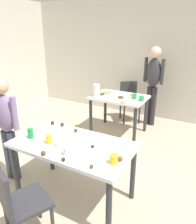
# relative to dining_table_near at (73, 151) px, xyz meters

# --- Properties ---
(ground_plane) EXTENTS (6.40, 6.40, 0.00)m
(ground_plane) POSITION_rel_dining_table_near_xyz_m (0.03, -0.03, -0.66)
(ground_plane) COLOR tan
(wall_back) EXTENTS (6.40, 0.10, 2.60)m
(wall_back) POSITION_rel_dining_table_near_xyz_m (0.03, 3.17, 0.64)
(wall_back) COLOR beige
(wall_back) RESTS_ON ground_plane
(dining_table_near) EXTENTS (1.37, 0.77, 0.75)m
(dining_table_near) POSITION_rel_dining_table_near_xyz_m (0.00, 0.00, 0.00)
(dining_table_near) COLOR silver
(dining_table_near) RESTS_ON ground_plane
(dining_table_far) EXTENTS (1.02, 0.74, 0.75)m
(dining_table_far) POSITION_rel_dining_table_near_xyz_m (-0.28, 1.94, -0.02)
(dining_table_far) COLOR silver
(dining_table_far) RESTS_ON ground_plane
(chair_near_table) EXTENTS (0.53, 0.53, 0.87)m
(chair_near_table) POSITION_rel_dining_table_near_xyz_m (-0.10, -0.75, -0.16)
(chair_near_table) COLOR #2D2D33
(chair_near_table) RESTS_ON ground_plane
(chair_far_table) EXTENTS (0.56, 0.56, 0.87)m
(chair_far_table) POSITION_rel_dining_table_near_xyz_m (-0.34, 2.65, -0.16)
(chair_far_table) COLOR #2D2D33
(chair_far_table) RESTS_ON ground_plane
(person_girl_near) EXTENTS (0.45, 0.21, 1.41)m
(person_girl_near) POSITION_rel_dining_table_near_xyz_m (-0.97, -0.10, 0.18)
(person_girl_near) COLOR #383D4C
(person_girl_near) RESTS_ON ground_plane
(person_adult_far) EXTENTS (0.45, 0.27, 1.64)m
(person_adult_far) POSITION_rel_dining_table_near_xyz_m (0.15, 2.64, 0.34)
(person_adult_far) COLOR #28282D
(person_adult_far) RESTS_ON ground_plane
(mixing_bowl) EXTENTS (0.17, 0.17, 0.07)m
(mixing_bowl) POSITION_rel_dining_table_near_xyz_m (-0.07, -0.09, 0.13)
(mixing_bowl) COLOR white
(mixing_bowl) RESTS_ON dining_table_near
(soda_can) EXTENTS (0.07, 0.07, 0.12)m
(soda_can) POSITION_rel_dining_table_near_xyz_m (-0.51, -0.13, 0.15)
(soda_can) COLOR #198438
(soda_can) RESTS_ON dining_table_near
(fork_near) EXTENTS (0.17, 0.02, 0.01)m
(fork_near) POSITION_rel_dining_table_near_xyz_m (0.36, 0.28, 0.10)
(fork_near) COLOR silver
(fork_near) RESTS_ON dining_table_near
(cup_near_0) EXTENTS (0.08, 0.08, 0.09)m
(cup_near_0) POSITION_rel_dining_table_near_xyz_m (0.58, -0.14, 0.14)
(cup_near_0) COLOR yellow
(cup_near_0) RESTS_ON dining_table_near
(cup_near_1) EXTENTS (0.07, 0.07, 0.10)m
(cup_near_1) POSITION_rel_dining_table_near_xyz_m (-0.24, -0.12, 0.14)
(cup_near_1) COLOR yellow
(cup_near_1) RESTS_ON dining_table_near
(cup_near_2) EXTENTS (0.09, 0.09, 0.09)m
(cup_near_2) POSITION_rel_dining_table_near_xyz_m (0.10, -0.22, 0.14)
(cup_near_2) COLOR white
(cup_near_2) RESTS_ON dining_table_near
(cake_ball_0) EXTENTS (0.04, 0.04, 0.04)m
(cake_ball_0) POSITION_rel_dining_table_near_xyz_m (0.25, 0.02, 0.11)
(cake_ball_0) COLOR #3D2319
(cake_ball_0) RESTS_ON dining_table_near
(cake_ball_1) EXTENTS (0.05, 0.05, 0.05)m
(cake_ball_1) POSITION_rel_dining_table_near_xyz_m (-0.54, 0.30, 0.12)
(cake_ball_1) COLOR #3D2319
(cake_ball_1) RESTS_ON dining_table_near
(cake_ball_2) EXTENTS (0.04, 0.04, 0.04)m
(cake_ball_2) POSITION_rel_dining_table_near_xyz_m (0.43, -0.31, 0.11)
(cake_ball_2) COLOR brown
(cake_ball_2) RESTS_ON dining_table_near
(cake_ball_3) EXTENTS (0.05, 0.05, 0.05)m
(cake_ball_3) POSITION_rel_dining_table_near_xyz_m (-0.39, 0.32, 0.12)
(cake_ball_3) COLOR #3D2319
(cake_ball_3) RESTS_ON dining_table_near
(cake_ball_4) EXTENTS (0.05, 0.05, 0.05)m
(cake_ball_4) POSITION_rel_dining_table_near_xyz_m (0.62, -0.06, 0.12)
(cake_ball_4) COLOR brown
(cake_ball_4) RESTS_ON dining_table_near
(cake_ball_5) EXTENTS (0.04, 0.04, 0.04)m
(cake_ball_5) POSITION_rel_dining_table_near_xyz_m (0.13, -0.34, 0.11)
(cake_ball_5) COLOR #3D2319
(cake_ball_5) RESTS_ON dining_table_near
(cake_ball_6) EXTENTS (0.05, 0.05, 0.05)m
(cake_ball_6) POSITION_rel_dining_table_near_xyz_m (-0.13, 0.26, 0.12)
(cake_ball_6) COLOR brown
(cake_ball_6) RESTS_ON dining_table_near
(cake_ball_7) EXTENTS (0.05, 0.05, 0.05)m
(cake_ball_7) POSITION_rel_dining_table_near_xyz_m (-0.12, -0.35, 0.12)
(cake_ball_7) COLOR brown
(cake_ball_7) RESTS_ON dining_table_near
(pitcher_far) EXTENTS (0.13, 0.13, 0.24)m
(pitcher_far) POSITION_rel_dining_table_near_xyz_m (-0.65, 1.71, 0.21)
(pitcher_far) COLOR white
(pitcher_far) RESTS_ON dining_table_far
(cup_far_0) EXTENTS (0.09, 0.09, 0.10)m
(cup_far_0) POSITION_rel_dining_table_near_xyz_m (0.02, 1.94, 0.14)
(cup_far_0) COLOR green
(cup_far_0) RESTS_ON dining_table_far
(cup_far_1) EXTENTS (0.09, 0.09, 0.10)m
(cup_far_1) POSITION_rel_dining_table_near_xyz_m (-0.42, 1.93, 0.14)
(cup_far_1) COLOR white
(cup_far_1) RESTS_ON dining_table_far
(cup_far_2) EXTENTS (0.09, 0.09, 0.09)m
(cup_far_2) POSITION_rel_dining_table_near_xyz_m (0.18, 1.87, 0.14)
(cup_far_2) COLOR green
(cup_far_2) RESTS_ON dining_table_far
(donut_far_0) EXTENTS (0.13, 0.13, 0.04)m
(donut_far_0) POSITION_rel_dining_table_near_xyz_m (-0.60, 2.02, 0.11)
(donut_far_0) COLOR gold
(donut_far_0) RESTS_ON dining_table_far
(donut_far_1) EXTENTS (0.12, 0.12, 0.04)m
(donut_far_1) POSITION_rel_dining_table_near_xyz_m (-0.50, 2.10, 0.11)
(donut_far_1) COLOR brown
(donut_far_1) RESTS_ON dining_table_far
(donut_far_2) EXTENTS (0.12, 0.12, 0.04)m
(donut_far_2) POSITION_rel_dining_table_near_xyz_m (-0.06, 2.09, 0.11)
(donut_far_2) COLOR gold
(donut_far_2) RESTS_ON dining_table_far
(donut_far_3) EXTENTS (0.11, 0.11, 0.03)m
(donut_far_3) POSITION_rel_dining_table_near_xyz_m (-0.06, 1.63, 0.11)
(donut_far_3) COLOR pink
(donut_far_3) RESTS_ON dining_table_far
(donut_far_4) EXTENTS (0.11, 0.11, 0.03)m
(donut_far_4) POSITION_rel_dining_table_near_xyz_m (-0.21, 1.85, 0.11)
(donut_far_4) COLOR brown
(donut_far_4) RESTS_ON dining_table_far
(donut_far_5) EXTENTS (0.10, 0.10, 0.03)m
(donut_far_5) POSITION_rel_dining_table_near_xyz_m (-0.62, 1.87, 0.11)
(donut_far_5) COLOR brown
(donut_far_5) RESTS_ON dining_table_far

